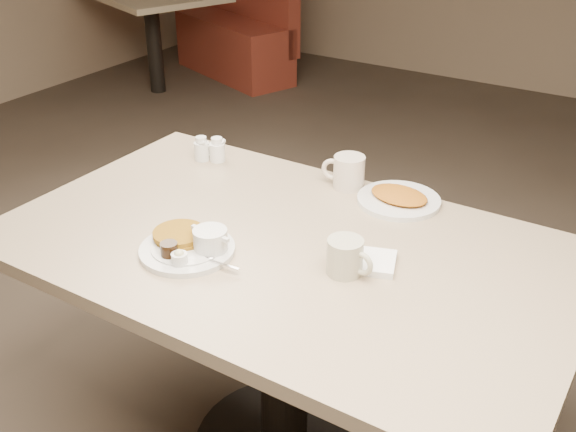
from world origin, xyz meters
The scene contains 9 objects.
diner_table centered at (0.00, 0.00, 0.58)m, with size 1.50×0.90×0.75m.
main_plate centered at (-0.18, -0.16, 0.77)m, with size 0.30×0.26×0.07m.
coffee_mug_near centered at (0.20, -0.04, 0.80)m, with size 0.13×0.10×0.09m.
napkin centered at (0.23, 0.02, 0.76)m, with size 0.17×0.15×0.02m.
coffee_mug_far centered at (-0.02, 0.38, 0.80)m, with size 0.14×0.11×0.10m.
creamer_left centered at (-0.47, 0.33, 0.79)m, with size 0.07×0.06×0.08m.
creamer_right centered at (-0.51, 0.31, 0.79)m, with size 0.06×0.06×0.08m.
hash_plate centered at (0.16, 0.37, 0.76)m, with size 0.28×0.28×0.04m.
booth_back_left centered at (-2.48, 3.10, 0.41)m, with size 1.51×1.63×1.12m.
Camera 1 is at (0.82, -1.28, 1.66)m, focal length 42.37 mm.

